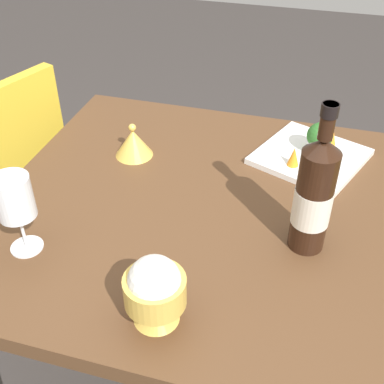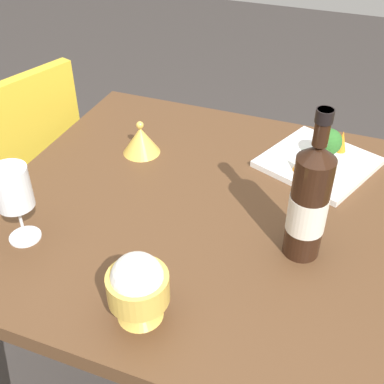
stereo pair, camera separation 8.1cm
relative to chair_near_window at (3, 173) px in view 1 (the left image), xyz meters
The scene contains 11 objects.
ground_plane 0.91m from the chair_near_window, 107.41° to the right, with size 8.00×8.00×0.00m, color #383330.
dining_table 0.74m from the chair_near_window, 107.41° to the right, with size 0.92×0.92×0.73m.
chair_near_window is the anchor object (origin of this frame).
wine_bottle 1.07m from the chair_near_window, 106.72° to the right, with size 0.08×0.08×0.33m.
wine_glass 0.70m from the chair_near_window, 138.42° to the right, with size 0.08×0.08×0.18m.
rice_bowl 0.96m from the chair_near_window, 127.47° to the right, with size 0.11×0.11×0.14m.
rice_bowl_lid 0.55m from the chair_near_window, 97.46° to the right, with size 0.10×0.10×0.09m.
serving_plate 0.97m from the chair_near_window, 87.45° to the right, with size 0.33×0.33×0.02m.
broccoli_floret 1.00m from the chair_near_window, 86.83° to the right, with size 0.07×0.07×0.09m.
carrot_garnish_left 0.94m from the chair_near_window, 91.42° to the right, with size 0.03×0.03×0.05m.
carrot_garnish_right 1.03m from the chair_near_window, 83.85° to the right, with size 0.03×0.03×0.06m.
Camera 1 is at (-0.88, -0.25, 1.45)m, focal length 46.44 mm.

